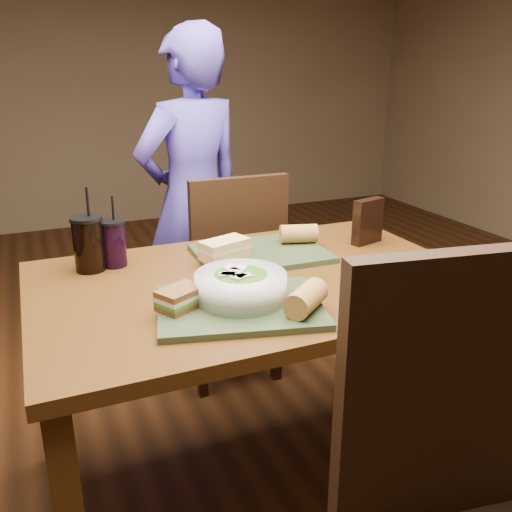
{
  "coord_description": "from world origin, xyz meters",
  "views": [
    {
      "loc": [
        -0.59,
        -1.38,
        1.35
      ],
      "look_at": [
        0.0,
        0.0,
        0.82
      ],
      "focal_mm": 38.0,
      "sensor_mm": 36.0,
      "label": 1
    }
  ],
  "objects_px": {
    "dining_table": "(256,306)",
    "chair_far": "(232,270)",
    "soup_bowl": "(383,269)",
    "sandwich_far": "(225,249)",
    "baguette_near": "(306,299)",
    "chip_bag": "(368,221)",
    "tray_far": "(261,253)",
    "baguette_far": "(299,234)",
    "cup_berry": "(113,243)",
    "sandwich_near": "(180,298)",
    "salad_bowl": "(241,285)",
    "diner": "(193,203)",
    "tray_near": "(240,307)",
    "cup_cola": "(88,244)"
  },
  "relations": [
    {
      "from": "dining_table",
      "to": "chair_far",
      "type": "xyz_separation_m",
      "value": [
        0.16,
        0.65,
        -0.14
      ]
    },
    {
      "from": "soup_bowl",
      "to": "sandwich_far",
      "type": "relative_size",
      "value": 1.04
    },
    {
      "from": "baguette_near",
      "to": "chip_bag",
      "type": "xyz_separation_m",
      "value": [
        0.49,
        0.45,
        0.03
      ]
    },
    {
      "from": "tray_far",
      "to": "chair_far",
      "type": "bearing_deg",
      "value": 81.44
    },
    {
      "from": "baguette_far",
      "to": "cup_berry",
      "type": "distance_m",
      "value": 0.62
    },
    {
      "from": "soup_bowl",
      "to": "sandwich_far",
      "type": "xyz_separation_m",
      "value": [
        -0.39,
        0.31,
        0.02
      ]
    },
    {
      "from": "baguette_far",
      "to": "chip_bag",
      "type": "relative_size",
      "value": 0.8
    },
    {
      "from": "cup_berry",
      "to": "chair_far",
      "type": "bearing_deg",
      "value": 35.17
    },
    {
      "from": "baguette_far",
      "to": "sandwich_near",
      "type": "bearing_deg",
      "value": -145.35
    },
    {
      "from": "baguette_near",
      "to": "cup_berry",
      "type": "bearing_deg",
      "value": 123.65
    },
    {
      "from": "cup_berry",
      "to": "tray_far",
      "type": "bearing_deg",
      "value": -11.78
    },
    {
      "from": "dining_table",
      "to": "baguette_far",
      "type": "height_order",
      "value": "baguette_far"
    },
    {
      "from": "cup_berry",
      "to": "baguette_near",
      "type": "bearing_deg",
      "value": -56.35
    },
    {
      "from": "cup_berry",
      "to": "salad_bowl",
      "type": "bearing_deg",
      "value": -59.59
    },
    {
      "from": "soup_bowl",
      "to": "tray_far",
      "type": "bearing_deg",
      "value": 128.09
    },
    {
      "from": "baguette_far",
      "to": "diner",
      "type": "bearing_deg",
      "value": 102.59
    },
    {
      "from": "chair_far",
      "to": "baguette_near",
      "type": "xyz_separation_m",
      "value": [
        -0.15,
        -0.95,
        0.28
      ]
    },
    {
      "from": "salad_bowl",
      "to": "baguette_far",
      "type": "xyz_separation_m",
      "value": [
        0.36,
        0.37,
        -0.01
      ]
    },
    {
      "from": "diner",
      "to": "soup_bowl",
      "type": "height_order",
      "value": "diner"
    },
    {
      "from": "diner",
      "to": "tray_near",
      "type": "height_order",
      "value": "diner"
    },
    {
      "from": "dining_table",
      "to": "tray_near",
      "type": "relative_size",
      "value": 3.1
    },
    {
      "from": "baguette_far",
      "to": "chip_bag",
      "type": "distance_m",
      "value": 0.25
    },
    {
      "from": "chair_far",
      "to": "sandwich_far",
      "type": "height_order",
      "value": "chair_far"
    },
    {
      "from": "tray_far",
      "to": "sandwich_far",
      "type": "relative_size",
      "value": 2.46
    },
    {
      "from": "chair_far",
      "to": "sandwich_near",
      "type": "xyz_separation_m",
      "value": [
        -0.44,
        -0.81,
        0.27
      ]
    },
    {
      "from": "dining_table",
      "to": "tray_far",
      "type": "bearing_deg",
      "value": 62.38
    },
    {
      "from": "cup_cola",
      "to": "chip_bag",
      "type": "bearing_deg",
      "value": -6.32
    },
    {
      "from": "dining_table",
      "to": "salad_bowl",
      "type": "height_order",
      "value": "salad_bowl"
    },
    {
      "from": "baguette_near",
      "to": "sandwich_near",
      "type": "bearing_deg",
      "value": 153.6
    },
    {
      "from": "tray_near",
      "to": "soup_bowl",
      "type": "distance_m",
      "value": 0.48
    },
    {
      "from": "baguette_far",
      "to": "cup_berry",
      "type": "relative_size",
      "value": 0.56
    },
    {
      "from": "sandwich_far",
      "to": "baguette_near",
      "type": "height_order",
      "value": "baguette_near"
    },
    {
      "from": "diner",
      "to": "salad_bowl",
      "type": "distance_m",
      "value": 1.12
    },
    {
      "from": "sandwich_near",
      "to": "baguette_far",
      "type": "height_order",
      "value": "baguette_far"
    },
    {
      "from": "chair_far",
      "to": "cup_berry",
      "type": "height_order",
      "value": "cup_berry"
    },
    {
      "from": "dining_table",
      "to": "sandwich_far",
      "type": "distance_m",
      "value": 0.21
    },
    {
      "from": "dining_table",
      "to": "soup_bowl",
      "type": "distance_m",
      "value": 0.4
    },
    {
      "from": "dining_table",
      "to": "cup_berry",
      "type": "xyz_separation_m",
      "value": [
        -0.37,
        0.28,
        0.17
      ]
    },
    {
      "from": "tray_far",
      "to": "baguette_far",
      "type": "distance_m",
      "value": 0.16
    },
    {
      "from": "soup_bowl",
      "to": "cup_cola",
      "type": "xyz_separation_m",
      "value": [
        -0.79,
        0.41,
        0.06
      ]
    },
    {
      "from": "dining_table",
      "to": "salad_bowl",
      "type": "relative_size",
      "value": 5.38
    },
    {
      "from": "dining_table",
      "to": "chair_far",
      "type": "height_order",
      "value": "chair_far"
    },
    {
      "from": "salad_bowl",
      "to": "baguette_far",
      "type": "bearing_deg",
      "value": 45.62
    },
    {
      "from": "salad_bowl",
      "to": "sandwich_far",
      "type": "height_order",
      "value": "salad_bowl"
    },
    {
      "from": "salad_bowl",
      "to": "chip_bag",
      "type": "relative_size",
      "value": 1.51
    },
    {
      "from": "sandwich_far",
      "to": "sandwich_near",
      "type": "bearing_deg",
      "value": -126.72
    },
    {
      "from": "dining_table",
      "to": "chip_bag",
      "type": "xyz_separation_m",
      "value": [
        0.5,
        0.16,
        0.17
      ]
    },
    {
      "from": "sandwich_far",
      "to": "salad_bowl",
      "type": "bearing_deg",
      "value": -102.55
    },
    {
      "from": "baguette_far",
      "to": "soup_bowl",
      "type": "bearing_deg",
      "value": -74.45
    },
    {
      "from": "diner",
      "to": "cup_cola",
      "type": "height_order",
      "value": "diner"
    }
  ]
}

